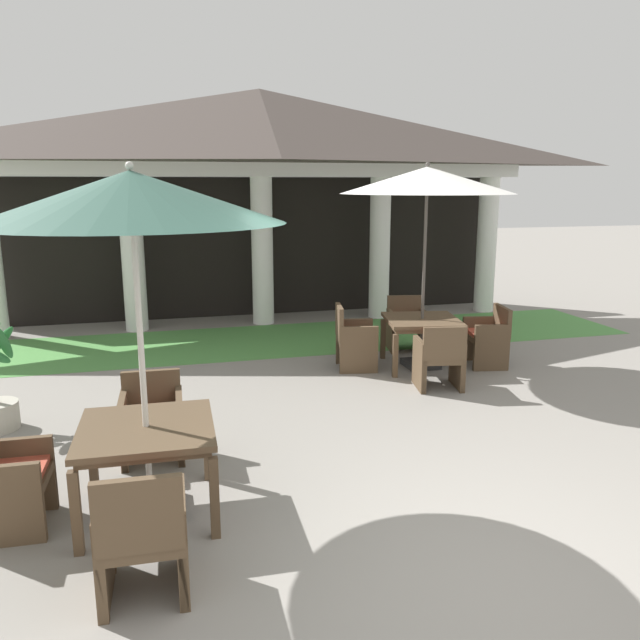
# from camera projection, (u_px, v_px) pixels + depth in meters

# --- Properties ---
(ground_plane) EXTENTS (60.00, 60.00, 0.00)m
(ground_plane) POSITION_uv_depth(u_px,v_px,m) (474.00, 590.00, 4.06)
(ground_plane) COLOR gray
(background_pavilion) EXTENTS (10.43, 2.81, 4.22)m
(background_pavilion) POSITION_uv_depth(u_px,v_px,m) (259.00, 146.00, 11.21)
(background_pavilion) COLOR white
(background_pavilion) RESTS_ON ground
(lawn_strip) EXTENTS (12.23, 2.27, 0.01)m
(lawn_strip) POSITION_uv_depth(u_px,v_px,m) (277.00, 340.00, 10.55)
(lawn_strip) COLOR #519347
(lawn_strip) RESTS_ON ground
(patio_table_near_foreground) EXTENTS (1.06, 1.06, 0.74)m
(patio_table_near_foreground) POSITION_uv_depth(u_px,v_px,m) (147.00, 437.00, 4.89)
(patio_table_near_foreground) COLOR brown
(patio_table_near_foreground) RESTS_ON ground
(patio_umbrella_near_foreground) EXTENTS (2.24, 2.24, 2.75)m
(patio_umbrella_near_foreground) POSITION_uv_depth(u_px,v_px,m) (132.00, 202.00, 4.50)
(patio_umbrella_near_foreground) COLOR #2D2D2D
(patio_umbrella_near_foreground) RESTS_ON ground
(patio_chair_near_foreground_south) EXTENTS (0.56, 0.59, 0.92)m
(patio_chair_near_foreground_south) POSITION_uv_depth(u_px,v_px,m) (143.00, 537.00, 3.94)
(patio_chair_near_foreground_south) COLOR brown
(patio_chair_near_foreground_south) RESTS_ON ground
(patio_chair_near_foreground_west) EXTENTS (0.57, 0.57, 0.83)m
(patio_chair_near_foreground_west) POSITION_uv_depth(u_px,v_px,m) (5.00, 481.00, 4.71)
(patio_chair_near_foreground_west) COLOR brown
(patio_chair_near_foreground_west) RESTS_ON ground
(patio_chair_near_foreground_north) EXTENTS (0.59, 0.52, 0.82)m
(patio_chair_near_foreground_north) POSITION_uv_depth(u_px,v_px,m) (152.00, 419.00, 5.94)
(patio_chair_near_foreground_north) COLOR brown
(patio_chair_near_foreground_north) RESTS_ON ground
(patio_table_mid_left) EXTENTS (1.18, 1.18, 0.71)m
(patio_table_mid_left) POSITION_uv_depth(u_px,v_px,m) (422.00, 325.00, 8.88)
(patio_table_mid_left) COLOR brown
(patio_table_mid_left) RESTS_ON ground
(patio_umbrella_mid_left) EXTENTS (2.39, 2.39, 2.87)m
(patio_umbrella_mid_left) POSITION_uv_depth(u_px,v_px,m) (427.00, 182.00, 8.46)
(patio_umbrella_mid_left) COLOR #2D2D2D
(patio_umbrella_mid_left) RESTS_ON ground
(patio_chair_mid_left_north) EXTENTS (0.67, 0.62, 0.83)m
(patio_chair_mid_left_north) POSITION_uv_depth(u_px,v_px,m) (407.00, 325.00, 9.88)
(patio_chair_mid_left_north) COLOR brown
(patio_chair_mid_left_north) RESTS_ON ground
(patio_chair_mid_left_east) EXTENTS (0.61, 0.69, 0.87)m
(patio_chair_mid_left_east) POSITION_uv_depth(u_px,v_px,m) (488.00, 337.00, 9.00)
(patio_chair_mid_left_east) COLOR brown
(patio_chair_mid_left_east) RESTS_ON ground
(patio_chair_mid_left_west) EXTENTS (0.63, 0.65, 0.91)m
(patio_chair_mid_left_west) POSITION_uv_depth(u_px,v_px,m) (354.00, 340.00, 8.85)
(patio_chair_mid_left_west) COLOR brown
(patio_chair_mid_left_west) RESTS_ON ground
(patio_chair_mid_left_south) EXTENTS (0.65, 0.64, 0.86)m
(patio_chair_mid_left_south) POSITION_uv_depth(u_px,v_px,m) (439.00, 358.00, 7.98)
(patio_chair_mid_left_south) COLOR brown
(patio_chair_mid_left_south) RESTS_ON ground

